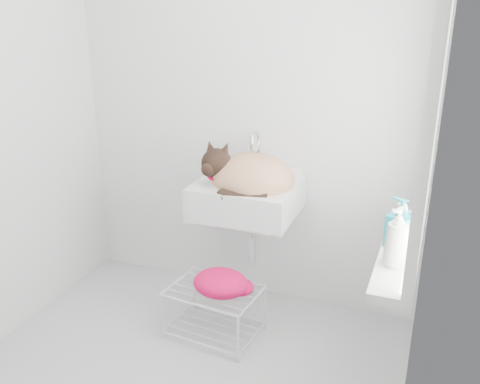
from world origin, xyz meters
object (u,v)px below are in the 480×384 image
(bottle_a, at_px, (394,265))
(bottle_c, at_px, (401,235))
(sink, at_px, (247,182))
(bottle_b, at_px, (398,247))
(cat, at_px, (248,177))
(wire_rack, at_px, (214,311))

(bottle_a, xyz_separation_m, bottle_c, (0.00, 0.30, 0.00))
(sink, distance_m, bottle_b, 1.05)
(cat, xyz_separation_m, bottle_b, (0.88, -0.53, -0.04))
(wire_rack, xyz_separation_m, bottle_a, (0.98, -0.42, 0.70))
(bottle_a, bearing_deg, wire_rack, 156.80)
(sink, xyz_separation_m, bottle_b, (0.89, -0.55, 0.00))
(wire_rack, bearing_deg, bottle_a, -23.20)
(cat, distance_m, bottle_a, 1.13)
(bottle_b, height_order, bottle_c, bottle_b)
(sink, height_order, bottle_c, sink)
(wire_rack, relative_size, bottle_a, 2.36)
(wire_rack, height_order, bottle_a, bottle_a)
(bottle_a, bearing_deg, cat, 141.46)
(wire_rack, distance_m, bottle_c, 1.21)
(bottle_a, bearing_deg, bottle_c, 90.00)
(bottle_b, bearing_deg, bottle_c, 90.00)
(bottle_a, height_order, bottle_c, bottle_a)
(sink, relative_size, bottle_c, 3.85)
(sink, bearing_deg, bottle_c, -25.35)
(sink, bearing_deg, bottle_b, -31.44)
(sink, relative_size, bottle_a, 2.77)
(sink, distance_m, wire_rack, 0.77)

